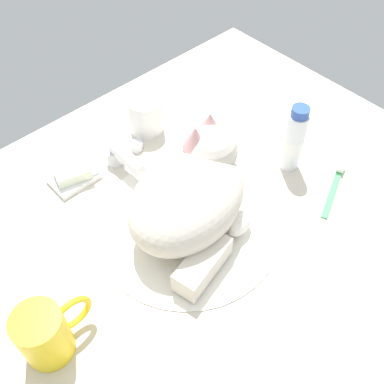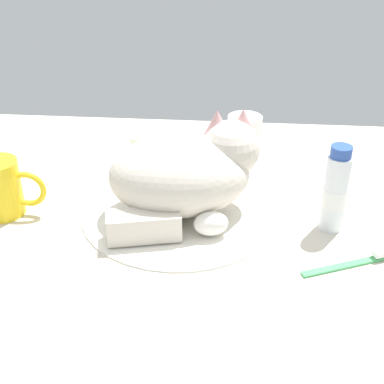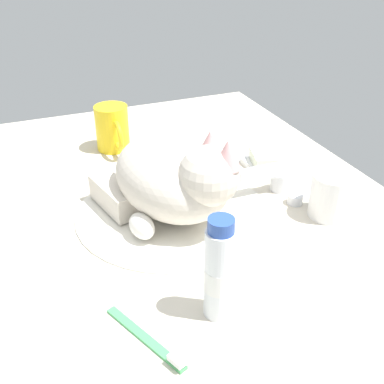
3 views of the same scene
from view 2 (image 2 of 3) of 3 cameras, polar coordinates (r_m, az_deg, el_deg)
ground_plane at (r=93.38cm, az=-1.29°, el=-2.90°), size 110.00×82.50×3.00cm
sink_basin at (r=92.40cm, az=-1.30°, el=-1.95°), size 34.06×34.06×0.65cm
faucet at (r=109.14cm, az=-0.19°, el=4.68°), size 13.78×10.84×5.55cm
cat at (r=88.69cm, az=-0.46°, el=2.20°), size 27.60×23.56×16.70cm
coffee_mug at (r=95.27cm, az=-19.79°, el=0.40°), size 11.81×7.33×9.94cm
rinse_cup at (r=112.56cm, az=5.64°, el=6.19°), size 7.20×7.20×7.94cm
soap_dish at (r=113.62cm, az=-4.59°, el=4.61°), size 9.00×6.40×1.20cm
soap_bar at (r=112.89cm, az=-4.62°, el=5.41°), size 7.72×6.16×2.29cm
toothpaste_bottle at (r=87.75cm, az=15.13°, el=0.07°), size 4.00×4.00×14.89cm
toothbrush at (r=83.27cm, az=16.68°, el=-7.30°), size 13.56×6.73×1.60cm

